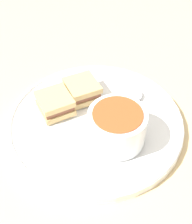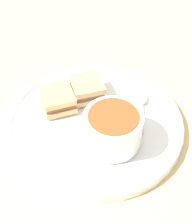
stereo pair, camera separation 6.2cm
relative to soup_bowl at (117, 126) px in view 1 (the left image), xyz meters
name	(u,v)px [view 1 (the left image)]	position (x,y,z in m)	size (l,w,h in m)	color
ground_plane	(96,126)	(-0.04, -0.05, -0.06)	(2.40, 2.40, 0.00)	#D1B27F
plate	(96,122)	(-0.04, -0.05, -0.04)	(0.35, 0.35, 0.02)	white
soup_bowl	(117,126)	(0.00, 0.00, 0.00)	(0.11, 0.11, 0.07)	white
spoon	(137,97)	(-0.12, 0.03, -0.03)	(0.11, 0.04, 0.01)	silver
sandwich_half_near	(82,90)	(-0.10, -0.09, -0.02)	(0.09, 0.09, 0.04)	tan
sandwich_half_far	(55,103)	(-0.05, -0.13, -0.02)	(0.09, 0.09, 0.04)	tan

